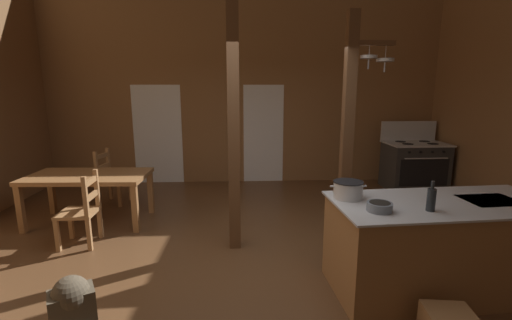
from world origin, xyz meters
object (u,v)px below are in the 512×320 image
at_px(backpack, 73,311).
at_px(stockpot_on_counter, 348,190).
at_px(ladderback_chair_near_window, 82,211).
at_px(kitchen_island, 440,246).
at_px(bottle_tall_on_counter, 431,199).
at_px(ladderback_chair_by_post, 111,178).
at_px(dining_table, 88,180).
at_px(mixing_bowl_on_counter, 380,207).
at_px(stove_range, 414,165).

height_order(backpack, stockpot_on_counter, stockpot_on_counter).
relative_size(ladderback_chair_near_window, stockpot_on_counter, 2.62).
bearing_deg(kitchen_island, bottle_tall_on_counter, -139.75).
xyz_separation_m(ladderback_chair_near_window, backpack, (0.72, -1.87, -0.14)).
relative_size(kitchen_island, ladderback_chair_by_post, 2.34).
height_order(dining_table, bottle_tall_on_counter, bottle_tall_on_counter).
height_order(dining_table, backpack, dining_table).
bearing_deg(dining_table, bottle_tall_on_counter, -29.61).
bearing_deg(backpack, ladderback_chair_near_window, 111.17).
height_order(kitchen_island, stockpot_on_counter, stockpot_on_counter).
bearing_deg(bottle_tall_on_counter, ladderback_chair_near_window, 158.61).
distance_m(kitchen_island, bottle_tall_on_counter, 0.68).
xyz_separation_m(stockpot_on_counter, mixing_bowl_on_counter, (0.17, -0.38, -0.05)).
xyz_separation_m(kitchen_island, ladderback_chair_by_post, (-4.22, 2.88, -0.01)).
bearing_deg(mixing_bowl_on_counter, dining_table, 147.47).
relative_size(stove_range, dining_table, 0.77).
height_order(ladderback_chair_near_window, bottle_tall_on_counter, bottle_tall_on_counter).
relative_size(kitchen_island, stockpot_on_counter, 6.12).
distance_m(kitchen_island, dining_table, 4.67).
bearing_deg(ladderback_chair_near_window, dining_table, 106.06).
bearing_deg(dining_table, ladderback_chair_near_window, -73.94).
bearing_deg(backpack, mixing_bowl_on_counter, 9.74).
relative_size(ladderback_chair_near_window, backpack, 1.59).
bearing_deg(ladderback_chair_near_window, stockpot_on_counter, -18.84).
xyz_separation_m(backpack, bottle_tall_on_counter, (2.98, 0.42, 0.72)).
xyz_separation_m(stove_range, dining_table, (-5.71, -1.52, 0.17)).
xyz_separation_m(dining_table, stockpot_on_counter, (3.31, -1.84, 0.36)).
xyz_separation_m(kitchen_island, dining_table, (-4.22, 1.99, 0.19)).
height_order(ladderback_chair_by_post, bottle_tall_on_counter, bottle_tall_on_counter).
bearing_deg(bottle_tall_on_counter, stove_range, 64.67).
bearing_deg(bottle_tall_on_counter, ladderback_chair_by_post, 141.53).
bearing_deg(stockpot_on_counter, kitchen_island, -9.73).
distance_m(ladderback_chair_by_post, backpack, 3.67).
bearing_deg(ladderback_chair_near_window, mixing_bowl_on_counter, -23.81).
xyz_separation_m(ladderback_chair_near_window, ladderback_chair_by_post, (-0.23, 1.68, 0.00)).
xyz_separation_m(stockpot_on_counter, bottle_tall_on_counter, (0.62, -0.40, 0.02)).
height_order(ladderback_chair_near_window, ladderback_chair_by_post, same).
relative_size(dining_table, mixing_bowl_on_counter, 7.74).
height_order(ladderback_chair_near_window, mixing_bowl_on_counter, mixing_bowl_on_counter).
height_order(stockpot_on_counter, mixing_bowl_on_counter, stockpot_on_counter).
relative_size(stockpot_on_counter, mixing_bowl_on_counter, 1.63).
xyz_separation_m(stove_range, bottle_tall_on_counter, (-1.78, -3.76, 0.55)).
bearing_deg(dining_table, stove_range, 14.93).
distance_m(stove_range, mixing_bowl_on_counter, 4.38).
relative_size(ladderback_chair_near_window, ladderback_chair_by_post, 1.00).
distance_m(dining_table, ladderback_chair_near_window, 0.84).
height_order(ladderback_chair_by_post, stockpot_on_counter, stockpot_on_counter).
relative_size(ladderback_chair_near_window, bottle_tall_on_counter, 3.46).
distance_m(kitchen_island, ladderback_chair_near_window, 4.17).
height_order(stove_range, backpack, stove_range).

